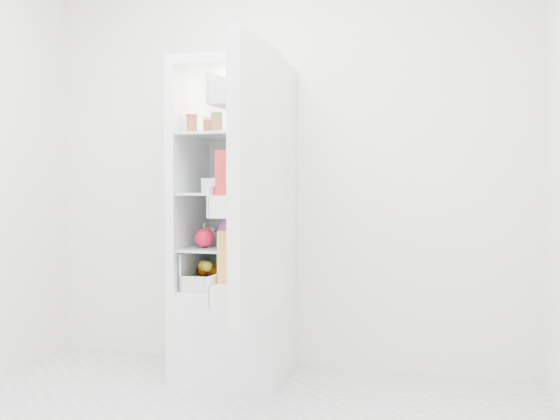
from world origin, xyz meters
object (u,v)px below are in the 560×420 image
(red_cabbage, at_px, (234,231))
(fridge_door, at_px, (251,186))
(mushroom_bowl, at_px, (213,238))
(refrigerator, at_px, (237,260))

(red_cabbage, relative_size, fridge_door, 0.15)
(red_cabbage, bearing_deg, mushroom_bowl, 141.54)
(red_cabbage, distance_m, mushroom_bowl, 0.24)
(mushroom_bowl, distance_m, fridge_door, 0.87)
(refrigerator, xyz_separation_m, fridge_door, (0.29, -0.64, 0.43))
(red_cabbage, distance_m, fridge_door, 0.65)
(mushroom_bowl, bearing_deg, refrigerator, -13.93)
(refrigerator, bearing_deg, fridge_door, -65.78)
(refrigerator, height_order, mushroom_bowl, refrigerator)
(mushroom_bowl, bearing_deg, red_cabbage, -38.46)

